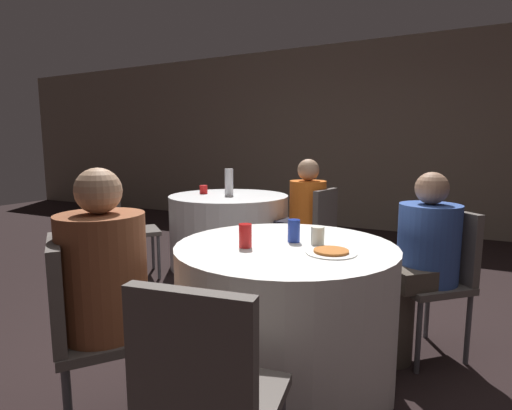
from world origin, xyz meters
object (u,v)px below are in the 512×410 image
chair_near_southwest (83,319)px  chair_far_east (316,227)px  chair_near_northeast (439,268)px  table_far (229,230)px  table_near (285,313)px  chair_far_southwest (127,223)px  pizza_plate_near (331,252)px  chair_near_south (205,391)px  person_floral_shirt (120,297)px  person_blue_shirt (417,264)px  soda_can_red (245,236)px  soda_can_blue (294,231)px  person_orange_shirt (301,220)px  bottle_far (229,182)px

chair_near_southwest → chair_far_east: same height
chair_near_northeast → table_far: bearing=20.4°
table_near → chair_near_northeast: 1.00m
chair_far_southwest → pizza_plate_near: 2.48m
table_near → chair_near_south: bearing=-81.3°
chair_near_northeast → person_floral_shirt: 1.82m
chair_far_southwest → person_floral_shirt: 2.18m
chair_near_southwest → chair_far_east: size_ratio=1.00×
table_far → person_blue_shirt: person_blue_shirt is taller
table_near → chair_far_southwest: size_ratio=1.31×
chair_far_southwest → soda_can_red: (1.86, -1.05, 0.27)m
table_far → soda_can_red: soda_can_red is taller
table_far → soda_can_blue: soda_can_blue is taller
table_far → person_orange_shirt: (0.86, -0.15, 0.21)m
table_near → chair_near_northeast: bearing=43.3°
chair_near_southwest → soda_can_red: chair_near_southwest is taller
chair_near_southwest → bottle_far: size_ratio=3.18×
chair_near_southwest → chair_far_southwest: (-1.42, 1.69, 0.00)m
chair_near_south → person_floral_shirt: bearing=145.8°
chair_near_southwest → bottle_far: bearing=144.0°
pizza_plate_near → table_near: bearing=166.9°
chair_far_southwest → soda_can_red: chair_far_southwest is taller
person_blue_shirt → bottle_far: (-1.96, 1.14, 0.32)m
chair_near_northeast → chair_near_south: (-0.57, -1.66, 0.00)m
soda_can_blue → person_blue_shirt: bearing=40.0°
person_orange_shirt → chair_far_east: bearing=-90.0°
table_near → person_floral_shirt: size_ratio=0.99×
person_blue_shirt → bottle_far: 2.29m
table_far → bottle_far: bottle_far is taller
table_near → chair_far_southwest: 2.21m
soda_can_blue → soda_can_red: same height
chair_far_southwest → person_orange_shirt: (1.52, 0.65, 0.05)m
chair_near_northeast → bottle_far: 2.34m
pizza_plate_near → soda_can_blue: bearing=150.8°
soda_can_red → chair_near_southwest: bearing=-124.4°
bottle_far → table_near: bearing=-51.6°
chair_near_south → bottle_far: (-1.51, 2.69, 0.35)m
person_floral_shirt → chair_far_east: bearing=122.7°
chair_near_northeast → person_blue_shirt: 0.17m
chair_far_east → table_far: bearing=90.0°
chair_near_southwest → person_floral_shirt: size_ratio=0.75×
person_floral_shirt → person_blue_shirt: person_floral_shirt is taller
chair_far_east → table_near: bearing=-157.9°
person_floral_shirt → soda_can_blue: size_ratio=9.63×
chair_near_southwest → soda_can_red: 0.82m
chair_near_northeast → soda_can_blue: 0.97m
pizza_plate_near → person_blue_shirt: bearing=61.6°
chair_near_northeast → chair_far_southwest: same height
person_orange_shirt → table_near: bearing=-152.6°
chair_near_northeast → bottle_far: bottle_far is taller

